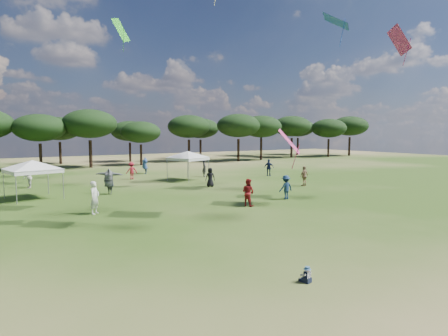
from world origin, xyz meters
The scene contains 6 objects.
ground centered at (0.00, 0.00, 0.00)m, with size 140.00×140.00×0.00m, color #334E17.
tree_line centered at (2.39, 47.41, 5.42)m, with size 108.78×17.63×7.77m.
tent_left centered at (-5.38, 22.29, 2.55)m, with size 6.16×6.16×2.98m.
tent_right centered at (8.18, 25.71, 2.67)m, with size 5.64×5.64×3.09m.
toddler centered at (0.23, 1.72, 0.22)m, with size 0.35×0.38×0.50m.
festival_crowd centered at (3.12, 23.60, 0.89)m, with size 29.78×22.60×1.90m.
Camera 1 is at (-7.74, -6.30, 4.56)m, focal length 30.00 mm.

